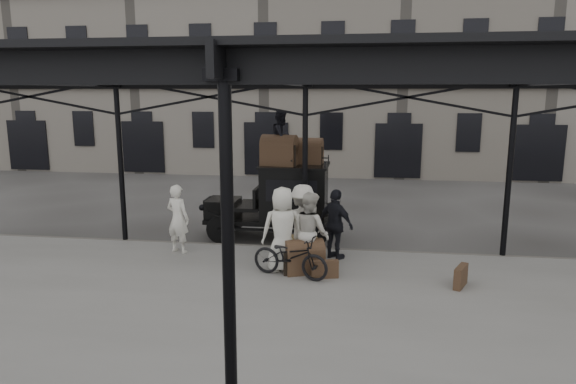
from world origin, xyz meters
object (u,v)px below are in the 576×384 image
porter_official (336,224)px  steamer_trunk_roof_near (279,152)px  porter_left (178,219)px  taxi (284,198)px  steamer_trunk_platform (304,258)px  bicycle (290,256)px

porter_official → steamer_trunk_roof_near: bearing=-10.9°
porter_left → steamer_trunk_roof_near: size_ratio=1.82×
taxi → porter_official: (1.59, -2.06, -0.19)m
taxi → steamer_trunk_platform: 3.33m
porter_left → bicycle: size_ratio=0.98×
porter_left → steamer_trunk_platform: size_ratio=2.02×
porter_official → steamer_trunk_roof_near: 2.89m
steamer_trunk_roof_near → steamer_trunk_platform: steamer_trunk_roof_near is taller
porter_left → taxi: bearing=-120.0°
porter_left → steamer_trunk_roof_near: 3.32m
porter_left → steamer_trunk_roof_near: bearing=-122.6°
porter_left → bicycle: porter_left is taller
bicycle → steamer_trunk_platform: size_ratio=2.05×
bicycle → taxi: bearing=28.4°
taxi → steamer_trunk_platform: taxi is taller
taxi → steamer_trunk_roof_near: 1.35m
steamer_trunk_platform → steamer_trunk_roof_near: bearing=88.2°
bicycle → steamer_trunk_platform: bearing=-19.6°
steamer_trunk_roof_near → taxi: bearing=80.6°
taxi → bicycle: taxi is taller
porter_official → taxi: bearing=-15.9°
porter_official → steamer_trunk_platform: 1.36m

